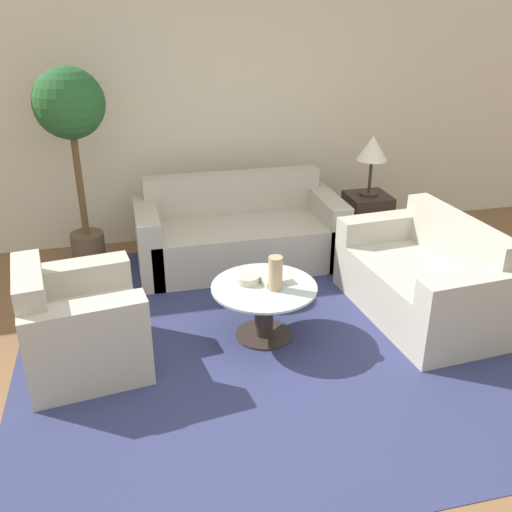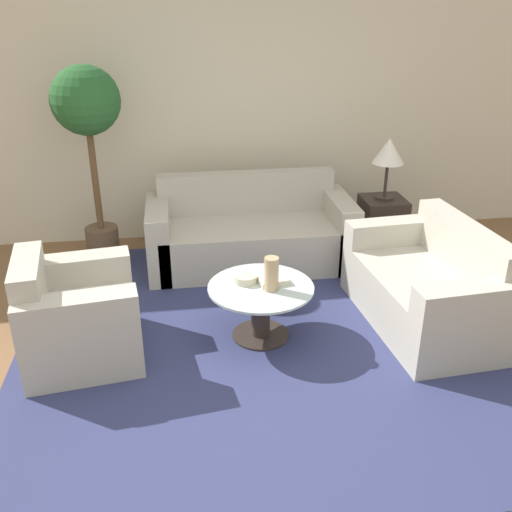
% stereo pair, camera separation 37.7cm
% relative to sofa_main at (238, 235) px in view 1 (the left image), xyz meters
% --- Properties ---
extents(ground_plane, '(14.00, 14.00, 0.00)m').
position_rel_sofa_main_xyz_m(ground_plane, '(-0.19, -2.16, -0.28)').
color(ground_plane, brown).
extents(wall_back, '(10.00, 0.06, 2.60)m').
position_rel_sofa_main_xyz_m(wall_back, '(-0.19, 0.77, 1.02)').
color(wall_back, beige).
rests_on(wall_back, ground_plane).
extents(rug, '(3.55, 3.53, 0.01)m').
position_rel_sofa_main_xyz_m(rug, '(-0.09, -1.34, -0.27)').
color(rug, navy).
rests_on(rug, ground_plane).
extents(sofa_main, '(1.89, 0.83, 0.81)m').
position_rel_sofa_main_xyz_m(sofa_main, '(0.00, 0.00, 0.00)').
color(sofa_main, '#B2AD9E').
rests_on(sofa_main, ground_plane).
extents(armchair, '(0.88, 0.93, 0.78)m').
position_rel_sofa_main_xyz_m(armchair, '(-1.42, -1.40, 0.01)').
color(armchair, '#B2AD9E').
rests_on(armchair, ground_plane).
extents(loveseat, '(0.90, 1.47, 0.79)m').
position_rel_sofa_main_xyz_m(loveseat, '(1.24, -1.31, 0.00)').
color(loveseat, '#B2AD9E').
rests_on(loveseat, ground_plane).
extents(coffee_table, '(0.77, 0.77, 0.42)m').
position_rel_sofa_main_xyz_m(coffee_table, '(-0.09, -1.34, -0.00)').
color(coffee_table, '#332823').
rests_on(coffee_table, ground_plane).
extents(side_table, '(0.40, 0.40, 0.57)m').
position_rel_sofa_main_xyz_m(side_table, '(1.30, 0.00, 0.01)').
color(side_table, '#332823').
rests_on(side_table, ground_plane).
extents(table_lamp, '(0.29, 0.29, 0.58)m').
position_rel_sofa_main_xyz_m(table_lamp, '(1.30, 0.00, 0.74)').
color(table_lamp, '#332823').
rests_on(table_lamp, side_table).
extents(potted_plant, '(0.60, 0.60, 1.82)m').
position_rel_sofa_main_xyz_m(potted_plant, '(-1.39, 0.19, 1.06)').
color(potted_plant, brown).
rests_on(potted_plant, ground_plane).
extents(vase, '(0.10, 0.10, 0.25)m').
position_rel_sofa_main_xyz_m(vase, '(-0.03, -1.41, 0.27)').
color(vase, tan).
rests_on(vase, coffee_table).
extents(bowl, '(0.17, 0.17, 0.06)m').
position_rel_sofa_main_xyz_m(bowl, '(-0.19, -1.26, 0.18)').
color(bowl, beige).
rests_on(bowl, coffee_table).
extents(book_stack, '(0.23, 0.17, 0.04)m').
position_rel_sofa_main_xyz_m(book_stack, '(0.00, -1.31, 0.17)').
color(book_stack, beige).
rests_on(book_stack, coffee_table).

